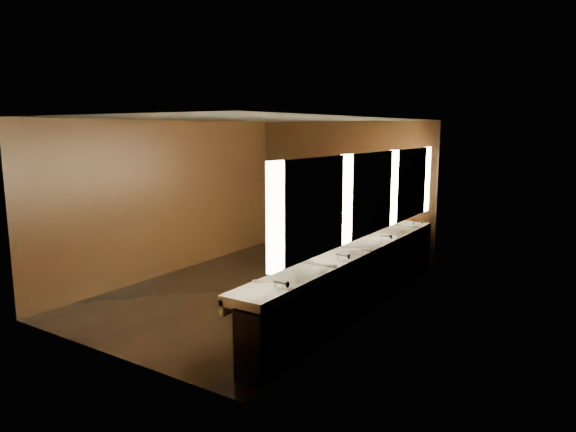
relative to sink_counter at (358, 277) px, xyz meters
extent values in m
plane|color=black|center=(-1.79, 0.00, -0.50)|extent=(6.00, 6.00, 0.00)
cube|color=#2D2D2B|center=(-1.79, 0.00, 2.30)|extent=(4.00, 6.00, 0.02)
cube|color=black|center=(-1.79, 3.00, 0.90)|extent=(4.00, 0.02, 2.80)
cube|color=black|center=(-1.79, -3.00, 0.90)|extent=(4.00, 0.02, 2.80)
cube|color=black|center=(-3.79, 0.00, 0.90)|extent=(0.02, 6.00, 2.80)
cube|color=black|center=(0.21, 0.00, 0.90)|extent=(0.02, 6.00, 2.80)
cube|color=black|center=(0.03, 0.00, -0.09)|extent=(0.36, 5.40, 0.81)
cube|color=silver|center=(-0.07, 0.00, 0.35)|extent=(0.55, 5.40, 0.12)
cube|color=silver|center=(-0.31, 0.00, 0.27)|extent=(0.06, 5.40, 0.18)
cylinder|color=silver|center=(0.12, -2.20, 0.49)|extent=(0.18, 0.04, 0.04)
cylinder|color=silver|center=(0.12, -0.73, 0.49)|extent=(0.18, 0.04, 0.04)
cylinder|color=silver|center=(0.12, 0.73, 0.49)|extent=(0.18, 0.04, 0.04)
cylinder|color=silver|center=(0.12, 2.20, 0.49)|extent=(0.18, 0.04, 0.04)
cube|color=#FFEAB7|center=(0.18, -2.40, 1.25)|extent=(0.06, 0.22, 1.15)
cube|color=white|center=(0.19, -1.60, 1.25)|extent=(0.03, 1.32, 1.15)
cube|color=#FFEAB7|center=(0.18, -0.80, 1.25)|extent=(0.06, 0.23, 1.15)
cube|color=white|center=(0.19, 0.00, 1.25)|extent=(0.03, 1.32, 1.15)
cube|color=#FFEAB7|center=(0.18, 0.80, 1.25)|extent=(0.06, 0.23, 1.15)
cube|color=white|center=(0.19, 1.60, 1.25)|extent=(0.03, 1.32, 1.15)
cube|color=#FFEAB7|center=(0.18, 2.40, 1.25)|extent=(0.06, 0.22, 1.15)
imported|color=#87B0C9|center=(-0.64, -0.27, 0.32)|extent=(0.51, 0.67, 1.62)
cylinder|color=black|center=(-0.22, -1.68, -0.22)|extent=(0.39, 0.39, 0.56)
camera|label=1|loc=(3.10, -6.64, 2.14)|focal=32.00mm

